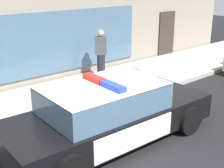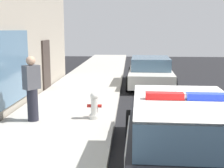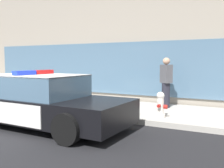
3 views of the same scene
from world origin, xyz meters
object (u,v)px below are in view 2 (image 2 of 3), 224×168
(car_down_street, at_px, (150,72))
(pedestrian_on_sidewalk, at_px, (32,89))
(police_cruiser, at_px, (182,137))
(fire_hydrant, at_px, (94,106))

(car_down_street, relative_size, pedestrian_on_sidewalk, 2.73)
(police_cruiser, distance_m, pedestrian_on_sidewalk, 4.28)
(fire_hydrant, bearing_deg, police_cruiser, -146.31)
(fire_hydrant, distance_m, pedestrian_on_sidewalk, 1.70)
(fire_hydrant, relative_size, car_down_street, 0.16)
(pedestrian_on_sidewalk, bearing_deg, police_cruiser, -175.26)
(pedestrian_on_sidewalk, bearing_deg, car_down_street, -78.67)
(car_down_street, bearing_deg, fire_hydrant, 164.32)
(car_down_street, distance_m, pedestrian_on_sidewalk, 7.07)
(fire_hydrant, height_order, pedestrian_on_sidewalk, pedestrian_on_sidewalk)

